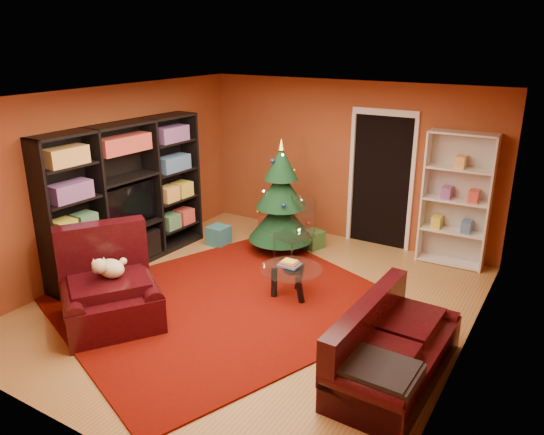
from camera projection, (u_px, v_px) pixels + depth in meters
The scene contains 18 objects.
floor at pixel (256, 305), 6.80m from camera, with size 5.00×5.50×0.05m, color olive.
ceiling at pixel (254, 95), 5.93m from camera, with size 5.00×5.50×0.05m, color silver.
wall_back at pixel (347, 162), 8.61m from camera, with size 5.00×0.05×2.60m, color brown.
wall_left at pixel (107, 179), 7.60m from camera, with size 0.05×5.50×2.60m, color brown.
wall_right at pixel (473, 249), 5.14m from camera, with size 0.05×5.50×2.60m, color brown.
doorway at pixel (381, 182), 8.36m from camera, with size 1.06×0.60×2.16m, color black, non-canonical shape.
rug at pixel (227, 303), 6.78m from camera, with size 3.30×3.85×0.02m, color #630D04.
media_unit at pixel (126, 196), 7.64m from camera, with size 0.42×2.75×2.10m, color black, non-canonical shape.
christmas_tree at pixel (281, 198), 8.14m from camera, with size 1.02×1.02×1.81m, color black, non-canonical shape.
gift_box_teal at pixel (219, 235), 8.65m from camera, with size 0.31×0.31×0.31m, color teal.
gift_box_green at pixel (313, 239), 8.53m from camera, with size 0.28×0.28×0.28m, color #307032.
gift_box_red at pixel (266, 224), 9.29m from camera, with size 0.22×0.22×0.22m, color maroon.
white_bookshelf at pixel (456, 200), 7.67m from camera, with size 0.94×0.34×2.03m, color white, non-canonical shape.
armchair at pixel (110, 288), 6.19m from camera, with size 1.17×1.17×0.92m, color black, non-canonical shape.
dog at pixel (111, 269), 6.18m from camera, with size 0.40×0.30×0.30m, color beige, non-canonical shape.
sofa at pixel (396, 343), 5.22m from camera, with size 1.81×0.81×0.78m, color black, non-canonical shape.
coffee_table at pixel (291, 282), 6.90m from camera, with size 0.81×0.81×0.50m, color gray, non-canonical shape.
acrylic_chair at pixel (293, 236), 7.80m from camera, with size 0.47×0.51×0.91m, color #66605B, non-canonical shape.
Camera 1 is at (3.31, -5.07, 3.28)m, focal length 35.00 mm.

